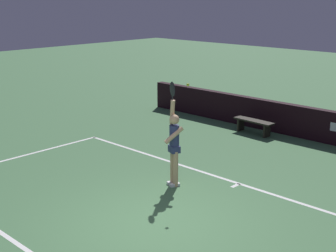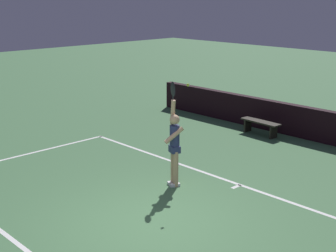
% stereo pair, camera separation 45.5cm
% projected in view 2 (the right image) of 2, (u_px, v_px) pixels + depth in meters
% --- Properties ---
extents(ground_plane, '(60.00, 60.00, 0.00)m').
position_uv_depth(ground_plane, '(151.00, 223.00, 9.45)').
color(ground_plane, '#467549').
extents(court_lines, '(11.27, 5.22, 0.00)m').
position_uv_depth(court_lines, '(162.00, 218.00, 9.65)').
color(court_lines, white).
rests_on(court_lines, ground).
extents(back_wall, '(14.30, 0.27, 1.00)m').
position_uv_depth(back_wall, '(336.00, 129.00, 14.24)').
color(back_wall, black).
rests_on(back_wall, ground).
extents(tennis_player, '(0.48, 0.49, 2.48)m').
position_uv_depth(tennis_player, '(174.00, 144.00, 11.07)').
color(tennis_player, tan).
rests_on(tennis_player, ground).
extents(tennis_ball, '(0.07, 0.07, 0.07)m').
position_uv_depth(tennis_ball, '(188.00, 85.00, 10.53)').
color(tennis_ball, '#CCDF36').
extents(courtside_bench_near, '(1.40, 0.45, 0.46)m').
position_uv_depth(courtside_bench_near, '(260.00, 124.00, 15.32)').
color(courtside_bench_near, black).
rests_on(courtside_bench_near, ground).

